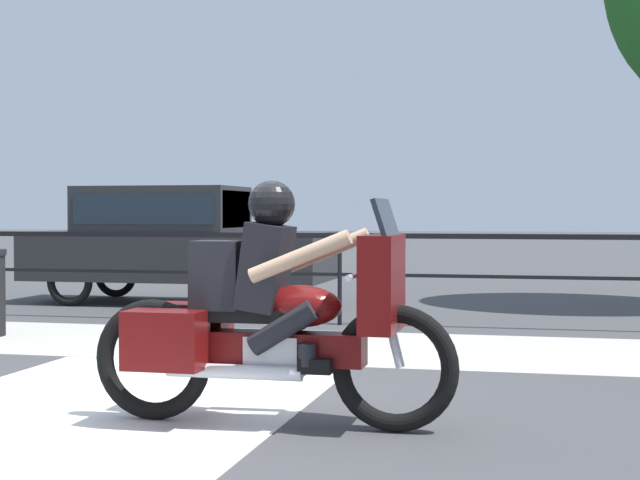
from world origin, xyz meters
name	(u,v)px	position (x,y,z in m)	size (l,w,h in m)	color
ground_plane	(173,416)	(0.00, 0.00, 0.00)	(120.00, 120.00, 0.00)	#424244
sidewalk_band	(301,346)	(0.00, 3.40, 0.01)	(44.00, 2.40, 0.01)	#B7B2A8
crosswalk_band	(78,418)	(-0.57, -0.20, 0.00)	(2.66, 6.00, 0.01)	silver
fence_railing	(340,252)	(0.00, 5.26, 0.85)	(36.00, 0.05, 1.08)	black
motorcycle	(268,316)	(0.68, -0.12, 0.68)	(2.33, 0.76, 1.52)	black
parked_car	(173,238)	(-2.91, 7.37, 0.95)	(4.35, 1.63, 1.69)	#232326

